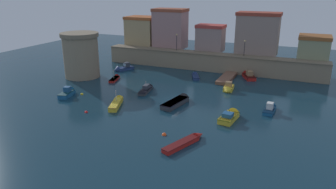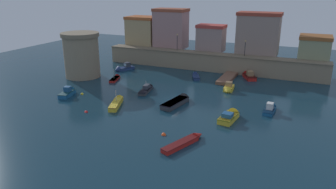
# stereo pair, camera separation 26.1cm
# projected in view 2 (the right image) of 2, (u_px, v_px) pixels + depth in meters

# --- Properties ---
(ground_plane) EXTENTS (122.66, 122.66, 0.00)m
(ground_plane) POSITION_uv_depth(u_px,v_px,m) (171.00, 100.00, 54.41)
(ground_plane) COLOR #112D3D
(quay_wall) EXTENTS (50.23, 3.46, 3.99)m
(quay_wall) POSITION_uv_depth(u_px,v_px,m) (209.00, 62.00, 72.84)
(quay_wall) COLOR gray
(quay_wall) RESTS_ON ground
(old_town_backdrop) EXTENTS (47.87, 6.21, 9.46)m
(old_town_backdrop) POSITION_uv_depth(u_px,v_px,m) (208.00, 33.00, 75.34)
(old_town_backdrop) COLOR tan
(old_town_backdrop) RESTS_ON ground
(fortress_tower) EXTENTS (7.77, 7.77, 9.30)m
(fortress_tower) POSITION_uv_depth(u_px,v_px,m) (82.00, 55.00, 66.84)
(fortress_tower) COLOR gray
(fortress_tower) RESTS_ON ground
(pier_dock) EXTENTS (2.49, 8.95, 0.70)m
(pier_dock) POSITION_uv_depth(u_px,v_px,m) (227.00, 78.00, 65.93)
(pier_dock) COLOR brown
(pier_dock) RESTS_ON ground
(quay_lamp_0) EXTENTS (0.32, 0.32, 3.79)m
(quay_lamp_0) POSITION_uv_depth(u_px,v_px,m) (177.00, 40.00, 74.45)
(quay_lamp_0) COLOR black
(quay_lamp_0) RESTS_ON quay_wall
(quay_lamp_1) EXTENTS (0.32, 0.32, 3.38)m
(quay_lamp_1) POSITION_uv_depth(u_px,v_px,m) (245.00, 46.00, 68.49)
(quay_lamp_1) COLOR black
(quay_lamp_1) RESTS_ON quay_wall
(moored_boat_0) EXTENTS (3.54, 6.89, 1.09)m
(moored_boat_0) POSITION_uv_depth(u_px,v_px,m) (186.00, 141.00, 39.08)
(moored_boat_0) COLOR red
(moored_boat_0) RESTS_ON ground
(moored_boat_1) EXTENTS (1.64, 4.86, 1.94)m
(moored_boat_1) POSITION_uv_depth(u_px,v_px,m) (270.00, 108.00, 49.40)
(moored_boat_1) COLOR #195689
(moored_boat_1) RESTS_ON ground
(moored_boat_2) EXTENTS (2.37, 6.32, 2.37)m
(moored_boat_2) POSITION_uv_depth(u_px,v_px,m) (147.00, 88.00, 59.17)
(moored_boat_2) COLOR #333338
(moored_boat_2) RESTS_ON ground
(moored_boat_3) EXTENTS (4.01, 5.61, 2.19)m
(moored_boat_3) POSITION_uv_depth(u_px,v_px,m) (248.00, 75.00, 67.31)
(moored_boat_3) COLOR red
(moored_boat_3) RESTS_ON ground
(moored_boat_4) EXTENTS (2.71, 5.09, 1.98)m
(moored_boat_4) POSITION_uv_depth(u_px,v_px,m) (69.00, 92.00, 56.74)
(moored_boat_4) COLOR #195689
(moored_boat_4) RESTS_ON ground
(moored_boat_5) EXTENTS (1.88, 4.19, 2.02)m
(moored_boat_5) POSITION_uv_depth(u_px,v_px,m) (228.00, 88.00, 58.76)
(moored_boat_5) COLOR gold
(moored_boat_5) RESTS_ON ground
(moored_boat_6) EXTENTS (3.02, 7.53, 1.76)m
(moored_boat_6) POSITION_uv_depth(u_px,v_px,m) (179.00, 101.00, 52.54)
(moored_boat_6) COLOR #333338
(moored_boat_6) RESTS_ON ground
(moored_boat_7) EXTENTS (3.16, 5.07, 1.17)m
(moored_boat_7) POSITION_uv_depth(u_px,v_px,m) (196.00, 76.00, 67.97)
(moored_boat_7) COLOR navy
(moored_boat_7) RESTS_ON ground
(moored_boat_8) EXTENTS (3.67, 5.18, 2.17)m
(moored_boat_8) POSITION_uv_depth(u_px,v_px,m) (123.00, 68.00, 73.42)
(moored_boat_8) COLOR navy
(moored_boat_8) RESTS_ON ground
(moored_boat_9) EXTENTS (3.54, 6.96, 2.82)m
(moored_boat_9) POSITION_uv_depth(u_px,v_px,m) (117.00, 102.00, 52.18)
(moored_boat_9) COLOR gold
(moored_boat_9) RESTS_ON ground
(moored_boat_10) EXTENTS (2.42, 5.50, 1.84)m
(moored_boat_10) POSITION_uv_depth(u_px,v_px,m) (230.00, 116.00, 46.40)
(moored_boat_10) COLOR gold
(moored_boat_10) RESTS_ON ground
(moored_boat_11) EXTENTS (2.56, 5.25, 2.77)m
(moored_boat_11) POSITION_uv_depth(u_px,v_px,m) (116.00, 78.00, 66.35)
(moored_boat_11) COLOR red
(moored_boat_11) RESTS_ON ground
(mooring_buoy_0) EXTENTS (0.61, 0.61, 0.61)m
(mooring_buoy_0) POSITION_uv_depth(u_px,v_px,m) (164.00, 135.00, 41.45)
(mooring_buoy_0) COLOR #EA4C19
(mooring_buoy_0) RESTS_ON ground
(mooring_buoy_1) EXTENTS (0.52, 0.52, 0.52)m
(mooring_buoy_1) POSITION_uv_depth(u_px,v_px,m) (82.00, 94.00, 57.09)
(mooring_buoy_1) COLOR yellow
(mooring_buoy_1) RESTS_ON ground
(mooring_buoy_2) EXTENTS (0.51, 0.51, 0.51)m
(mooring_buoy_2) POSITION_uv_depth(u_px,v_px,m) (86.00, 112.00, 48.95)
(mooring_buoy_2) COLOR red
(mooring_buoy_2) RESTS_ON ground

